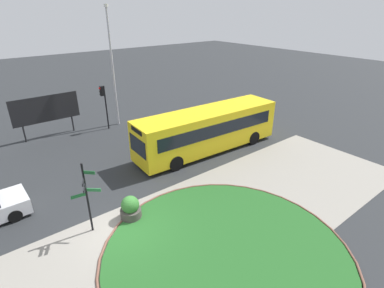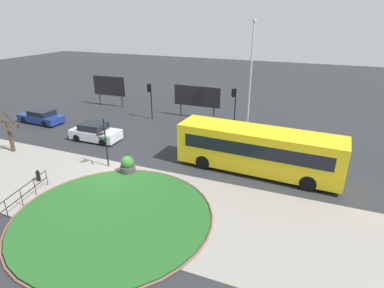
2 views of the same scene
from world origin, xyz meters
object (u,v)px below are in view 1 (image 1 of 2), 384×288
traffic_light_far (103,98)px  lamppost_tall (112,65)px  signpost_directional (87,194)px  billboard_left (46,109)px  bus_yellow (208,129)px  planter_near_signpost (131,209)px

traffic_light_far → lamppost_tall: 2.78m
signpost_directional → traffic_light_far: 13.01m
traffic_light_far → lamppost_tall: (1.28, 0.49, 2.42)m
lamppost_tall → billboard_left: 6.23m
lamppost_tall → bus_yellow: bearing=-73.1°
signpost_directional → billboard_left: bearing=82.7°
signpost_directional → bus_yellow: size_ratio=0.32×
bus_yellow → traffic_light_far: (-3.96, 8.35, 1.08)m
traffic_light_far → billboard_left: (-4.18, 1.31, -0.46)m
lamppost_tall → planter_near_signpost: lamppost_tall is taller
billboard_left → traffic_light_far: bearing=-17.7°
planter_near_signpost → bus_yellow: bearing=23.8°
lamppost_tall → billboard_left: bearing=171.4°
traffic_light_far → planter_near_signpost: (-3.99, -11.86, -2.14)m
bus_yellow → lamppost_tall: lamppost_tall is taller
bus_yellow → billboard_left: billboard_left is taller
traffic_light_far → billboard_left: 4.41m
traffic_light_far → billboard_left: size_ratio=0.74×
planter_near_signpost → signpost_directional: bearing=172.3°
lamppost_tall → planter_near_signpost: size_ratio=7.85×
traffic_light_far → planter_near_signpost: 12.69m
lamppost_tall → planter_near_signpost: bearing=-113.1°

